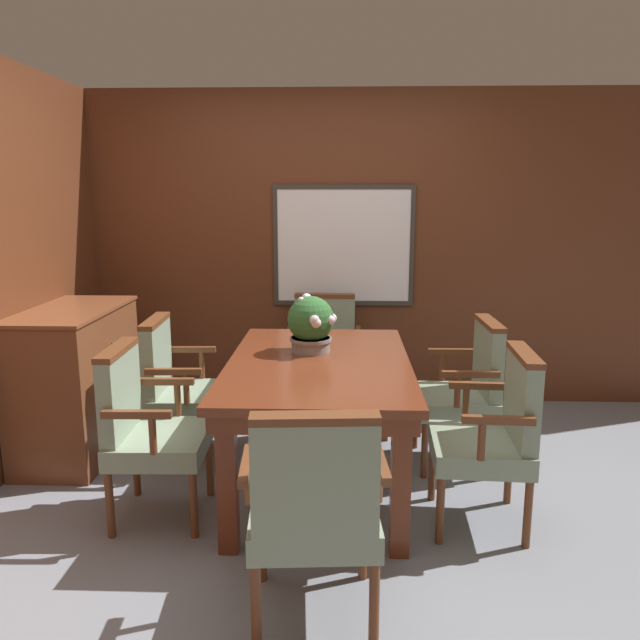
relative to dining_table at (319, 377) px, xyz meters
The scene contains 11 objects.
ground_plane 0.68m from the dining_table, 109.65° to the right, with size 14.00×14.00×0.00m, color gray.
wall_back 1.67m from the dining_table, 92.39° to the left, with size 7.20×0.08×2.45m.
dining_table is the anchor object (origin of this frame).
chair_right_far 0.97m from the dining_table, 20.70° to the left, with size 0.48×0.56×0.92m.
chair_left_far 0.97m from the dining_table, 159.74° to the left, with size 0.50×0.57×0.92m.
chair_right_near 0.99m from the dining_table, 23.78° to the right, with size 0.50×0.57×0.92m.
chair_left_near 0.97m from the dining_table, 156.70° to the right, with size 0.49×0.56×0.92m.
chair_head_far 1.21m from the dining_table, 90.37° to the left, with size 0.56×0.49×0.92m.
chair_head_near 1.20m from the dining_table, 88.77° to the right, with size 0.58×0.51×0.92m.
potted_plant 0.33m from the dining_table, 105.76° to the left, with size 0.29×0.29×0.34m.
sideboard_cabinet 1.66m from the dining_table, 164.73° to the left, with size 0.53×1.04×0.95m.
Camera 1 is at (0.19, -3.18, 1.68)m, focal length 35.00 mm.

